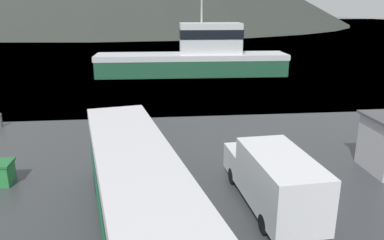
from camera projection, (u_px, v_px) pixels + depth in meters
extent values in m
plane|color=#3D5160|center=(153.00, 25.00, 139.87)|extent=(240.00, 240.00, 0.00)
cube|color=#146B3D|center=(141.00, 224.00, 11.68)|extent=(4.86, 12.74, 0.92)
cube|color=black|center=(140.00, 196.00, 11.39)|extent=(4.76, 12.48, 1.05)
cube|color=silver|center=(139.00, 170.00, 11.14)|extent=(4.86, 12.74, 0.66)
cube|color=black|center=(117.00, 136.00, 17.17)|extent=(2.09, 0.48, 1.42)
cylinder|color=black|center=(98.00, 181.00, 15.51)|extent=(0.47, 0.94, 0.90)
cylinder|color=black|center=(148.00, 175.00, 16.11)|extent=(0.47, 0.94, 0.90)
cube|color=silver|center=(280.00, 182.00, 13.42)|extent=(2.32, 4.44, 2.02)
cube|color=silver|center=(251.00, 160.00, 16.44)|extent=(2.13, 1.99, 1.11)
cube|color=black|center=(259.00, 149.00, 15.33)|extent=(1.69, 0.19, 0.71)
cylinder|color=black|center=(233.00, 176.00, 16.22)|extent=(0.27, 0.72, 0.70)
cylinder|color=black|center=(271.00, 173.00, 16.53)|extent=(0.27, 0.72, 0.70)
cylinder|color=black|center=(265.00, 224.00, 12.65)|extent=(0.27, 0.72, 0.70)
cylinder|color=black|center=(313.00, 219.00, 12.95)|extent=(0.27, 0.72, 0.70)
cube|color=#1E5138|center=(192.00, 64.00, 41.14)|extent=(20.66, 4.69, 2.33)
cube|color=silver|center=(192.00, 56.00, 40.88)|extent=(20.86, 4.74, 0.58)
cube|color=silver|center=(210.00, 38.00, 40.45)|extent=(6.65, 3.06, 3.26)
cube|color=black|center=(211.00, 34.00, 40.31)|extent=(6.79, 3.15, 0.98)
cube|color=#19234C|center=(226.00, 67.00, 43.90)|extent=(6.90, 6.40, 0.79)
cylinder|color=#4C4C51|center=(0.00, 121.00, 23.78)|extent=(0.27, 0.27, 0.70)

